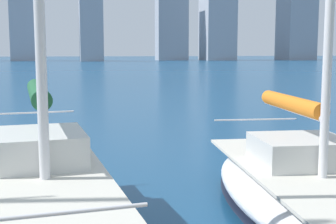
# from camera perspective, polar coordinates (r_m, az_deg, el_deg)

# --- Properties ---
(city_skyline) EXTENTS (169.57, 21.44, 48.10)m
(city_skyline) POSITION_cam_1_polar(r_m,az_deg,el_deg) (163.12, -7.90, 12.10)
(city_skyline) COLOR #959AA4
(city_skyline) RESTS_ON ground
(sailboat_orange) EXTENTS (3.66, 7.69, 11.98)m
(sailboat_orange) POSITION_cam_1_polar(r_m,az_deg,el_deg) (9.57, 16.67, -8.89)
(sailboat_orange) COLOR white
(sailboat_orange) RESTS_ON ground
(sailboat_forest) EXTENTS (3.05, 8.07, 10.83)m
(sailboat_forest) POSITION_cam_1_polar(r_m,az_deg,el_deg) (8.12, -14.85, -10.67)
(sailboat_forest) COLOR white
(sailboat_forest) RESTS_ON ground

